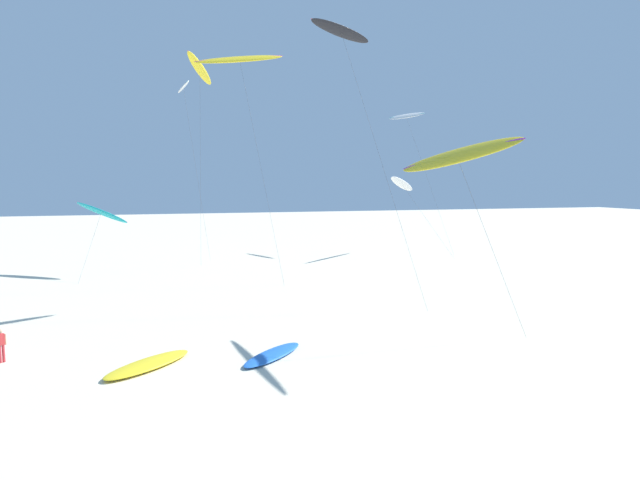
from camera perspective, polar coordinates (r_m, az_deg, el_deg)
flying_kite_0 at (r=75.07m, az=9.36°, el=13.15°), size 4.14×12.92×18.69m
flying_kite_1 at (r=67.79m, az=8.93°, el=6.03°), size 7.22×10.19×10.13m
flying_kite_2 at (r=53.47m, az=-8.72°, el=18.85°), size 8.63×7.95×21.81m
flying_kite_3 at (r=71.35m, az=-14.63°, el=15.81°), size 3.21×12.17×21.86m
flying_kite_4 at (r=31.89m, az=14.68°, el=8.83°), size 5.77×8.78×11.89m
flying_kite_5 at (r=45.30m, az=2.33°, el=21.70°), size 6.71×10.80×21.75m
flying_kite_6 at (r=57.25m, az=-22.69°, el=2.80°), size 5.73×9.32×7.38m
flying_kite_7 at (r=62.55m, az=-12.93°, el=17.66°), size 3.82×7.54×22.97m
grounded_kite_0 at (r=27.70m, az=-18.16°, el=-12.69°), size 4.78×4.52×0.31m
grounded_kite_2 at (r=27.95m, az=-5.17°, el=-12.28°), size 4.22×4.11×0.25m
person_near_left at (r=31.19m, az=-31.35°, el=-9.65°), size 0.43×0.34×1.71m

